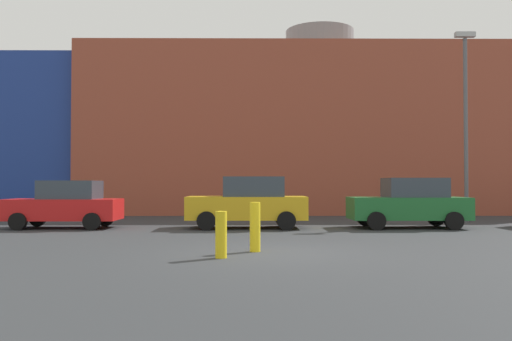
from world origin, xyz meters
name	(u,v)px	position (x,y,z in m)	size (l,w,h in m)	color
ground_plane	(273,252)	(0.00, 0.00, 0.00)	(200.00, 200.00, 0.00)	#2D3033
building_backdrop	(320,138)	(3.53, 19.58, 4.25)	(39.76, 11.69, 10.55)	#9E4733
parked_car_1	(66,205)	(-6.94, 6.64, 0.82)	(3.80, 1.87, 1.65)	red
parked_car_2	(249,202)	(-0.60, 6.64, 0.89)	(4.12, 2.02, 1.78)	gold
parked_car_3	(409,203)	(5.01, 6.64, 0.87)	(4.02, 1.97, 1.74)	#1E662D
bollard_yellow_0	(221,235)	(-1.12, -0.92, 0.48)	(0.24, 0.24, 0.97)	yellow
bollard_yellow_1	(255,227)	(-0.41, 0.13, 0.56)	(0.24, 0.24, 1.12)	yellow
street_lamp	(466,114)	(8.14, 9.50, 4.36)	(0.80, 0.24, 7.67)	#59595E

